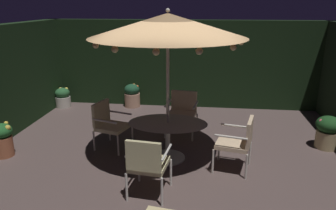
{
  "coord_description": "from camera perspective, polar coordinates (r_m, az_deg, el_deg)",
  "views": [
    {
      "loc": [
        0.58,
        -5.4,
        2.78
      ],
      "look_at": [
        -0.08,
        0.04,
        1.04
      ],
      "focal_mm": 34.41,
      "sensor_mm": 36.0,
      "label": 1
    }
  ],
  "objects": [
    {
      "name": "potted_plant_back_right",
      "position": [
        9.4,
        -18.14,
        1.29
      ],
      "size": [
        0.41,
        0.41,
        0.54
      ],
      "color": "beige",
      "rests_on": "ground_plane"
    },
    {
      "name": "patio_umbrella",
      "position": [
        5.45,
        -0.04,
        13.88
      ],
      "size": [
        2.65,
        2.65,
        2.7
      ],
      "color": "silver",
      "rests_on": "ground_plane"
    },
    {
      "name": "hedge_backdrop_rear",
      "position": [
        8.92,
        3.09,
        7.27
      ],
      "size": [
        7.67,
        0.3,
        2.36
      ],
      "primitive_type": "cube",
      "color": "black",
      "rests_on": "ground_plane"
    },
    {
      "name": "patio_chair_northeast",
      "position": [
        5.61,
        12.42,
        -6.09
      ],
      "size": [
        0.69,
        0.67,
        0.95
      ],
      "color": "silver",
      "rests_on": "ground_plane"
    },
    {
      "name": "ground_plane",
      "position": [
        6.1,
        0.69,
        -9.55
      ],
      "size": [
        7.67,
        7.02,
        0.02
      ],
      "primitive_type": "cube",
      "color": "brown"
    },
    {
      "name": "patio_dining_table",
      "position": [
        5.89,
        -0.04,
        -4.79
      ],
      "size": [
        1.44,
        1.0,
        0.72
      ],
      "color": "silver",
      "rests_on": "ground_plane"
    },
    {
      "name": "potted_plant_left_far",
      "position": [
        9.02,
        -6.38,
        1.74
      ],
      "size": [
        0.43,
        0.43,
        0.64
      ],
      "color": "tan",
      "rests_on": "ground_plane"
    },
    {
      "name": "patio_chair_southeast",
      "position": [
        6.47,
        -10.5,
        -2.97
      ],
      "size": [
        0.72,
        0.72,
        0.93
      ],
      "color": "silver",
      "rests_on": "ground_plane"
    },
    {
      "name": "patio_chair_east",
      "position": [
        7.05,
        2.57,
        -0.84
      ],
      "size": [
        0.7,
        0.67,
        0.93
      ],
      "color": "silver",
      "rests_on": "ground_plane"
    },
    {
      "name": "patio_chair_north",
      "position": [
        4.75,
        -3.69,
        -10.05
      ],
      "size": [
        0.63,
        0.66,
        0.97
      ],
      "color": "silver",
      "rests_on": "ground_plane"
    },
    {
      "name": "potted_plant_back_left",
      "position": [
        7.13,
        26.47,
        -4.17
      ],
      "size": [
        0.48,
        0.48,
        0.66
      ],
      "color": "tan",
      "rests_on": "ground_plane"
    },
    {
      "name": "potted_plant_right_far",
      "position": [
        6.81,
        -27.3,
        -5.34
      ],
      "size": [
        0.4,
        0.4,
        0.64
      ],
      "color": "#A65D3D",
      "rests_on": "ground_plane"
    }
  ]
}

